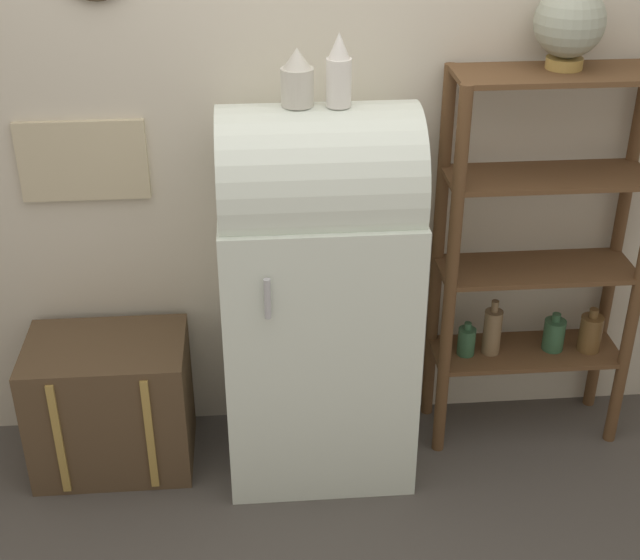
{
  "coord_description": "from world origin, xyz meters",
  "views": [
    {
      "loc": [
        -0.23,
        -2.66,
        2.45
      ],
      "look_at": [
        0.01,
        0.26,
        0.83
      ],
      "focal_mm": 50.0,
      "sensor_mm": 36.0,
      "label": 1
    }
  ],
  "objects_px": {
    "vase_center": "(339,72)",
    "globe": "(569,23)",
    "refrigerator": "(318,292)",
    "vase_left": "(297,79)",
    "suitcase_trunk": "(111,403)"
  },
  "relations": [
    {
      "from": "refrigerator",
      "to": "vase_left",
      "type": "xyz_separation_m",
      "value": [
        -0.07,
        0.01,
        0.82
      ]
    },
    {
      "from": "vase_left",
      "to": "suitcase_trunk",
      "type": "bearing_deg",
      "value": 177.95
    },
    {
      "from": "refrigerator",
      "to": "globe",
      "type": "relative_size",
      "value": 5.19
    },
    {
      "from": "refrigerator",
      "to": "vase_center",
      "type": "xyz_separation_m",
      "value": [
        0.07,
        -0.01,
        0.85
      ]
    },
    {
      "from": "refrigerator",
      "to": "vase_left",
      "type": "bearing_deg",
      "value": 174.27
    },
    {
      "from": "refrigerator",
      "to": "globe",
      "type": "xyz_separation_m",
      "value": [
        0.9,
        0.15,
        0.96
      ]
    },
    {
      "from": "suitcase_trunk",
      "to": "vase_left",
      "type": "relative_size",
      "value": 3.2
    },
    {
      "from": "globe",
      "to": "vase_center",
      "type": "distance_m",
      "value": 0.85
    },
    {
      "from": "globe",
      "to": "vase_left",
      "type": "bearing_deg",
      "value": -171.57
    },
    {
      "from": "globe",
      "to": "vase_left",
      "type": "distance_m",
      "value": 0.98
    },
    {
      "from": "globe",
      "to": "vase_left",
      "type": "height_order",
      "value": "globe"
    },
    {
      "from": "refrigerator",
      "to": "globe",
      "type": "bearing_deg",
      "value": 9.51
    },
    {
      "from": "vase_center",
      "to": "refrigerator",
      "type": "bearing_deg",
      "value": 170.47
    },
    {
      "from": "vase_center",
      "to": "globe",
      "type": "bearing_deg",
      "value": 11.06
    },
    {
      "from": "suitcase_trunk",
      "to": "globe",
      "type": "relative_size",
      "value": 2.15
    }
  ]
}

